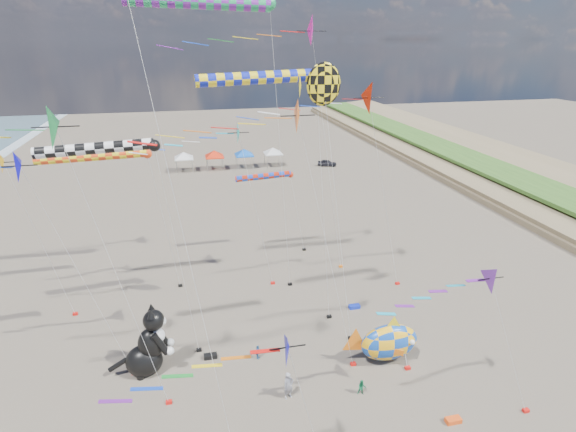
# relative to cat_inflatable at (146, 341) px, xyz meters

# --- Properties ---
(delta_kite_0) EXTENTS (8.59, 1.73, 9.56)m
(delta_kite_0) POSITION_rel_cat_inflatable_xyz_m (18.36, -8.60, 5.86)
(delta_kite_0) COLOR purple
(delta_kite_0) RESTS_ON ground
(delta_kite_1) EXTENTS (10.07, 1.83, 14.95)m
(delta_kite_1) POSITION_rel_cat_inflatable_xyz_m (6.21, 9.39, 11.19)
(delta_kite_1) COLOR #18BFB6
(delta_kite_1) RESTS_ON ground
(delta_kite_2) EXTENTS (14.88, 2.66, 22.56)m
(delta_kite_2) POSITION_rel_cat_inflatable_xyz_m (12.32, 11.05, 18.49)
(delta_kite_2) COLOR #FB13A7
(delta_kite_2) RESTS_ON ground
(delta_kite_3) EXTENTS (9.42, 1.96, 15.37)m
(delta_kite_3) POSITION_rel_cat_inflatable_xyz_m (-4.85, -0.04, 11.61)
(delta_kite_3) COLOR #0A06C8
(delta_kite_3) RESTS_ON ground
(delta_kite_4) EXTENTS (9.52, 1.73, 9.50)m
(delta_kite_4) POSITION_rel_cat_inflatable_xyz_m (5.27, -9.92, 5.78)
(delta_kite_4) COLOR #0606BE
(delta_kite_4) RESTS_ON ground
(delta_kite_5) EXTENTS (12.81, 2.76, 17.89)m
(delta_kite_5) POSITION_rel_cat_inflatable_xyz_m (17.15, 6.82, 13.82)
(delta_kite_5) COLOR #C41B00
(delta_kite_5) RESTS_ON ground
(delta_kite_8) EXTENTS (11.62, 2.17, 17.80)m
(delta_kite_8) POSITION_rel_cat_inflatable_xyz_m (9.11, -2.46, 13.93)
(delta_kite_8) COLOR orange
(delta_kite_8) RESTS_ON ground
(delta_kite_9) EXTENTS (11.78, 2.24, 18.11)m
(delta_kite_9) POSITION_rel_cat_inflatable_xyz_m (-2.96, -3.22, 14.22)
(delta_kite_9) COLOR #1C823E
(delta_kite_9) RESTS_ON ground
(windsock_0) EXTENTS (9.86, 0.74, 12.53)m
(windsock_0) POSITION_rel_cat_inflatable_xyz_m (-3.18, 10.79, 9.65)
(windsock_0) COLOR #EF3F14
(windsock_0) RESTS_ON ground
(windsock_1) EXTENTS (9.29, 0.83, 18.73)m
(windsock_1) POSITION_rel_cat_inflatable_xyz_m (8.61, 3.23, 15.79)
(windsock_1) COLOR #1221BB
(windsock_1) RESTS_ON ground
(windsock_2) EXTENTS (7.03, 0.62, 8.63)m
(windsock_2) POSITION_rel_cat_inflatable_xyz_m (10.83, 15.45, 5.79)
(windsock_2) COLOR red
(windsock_2) RESTS_ON ground
(windsock_3) EXTENTS (11.57, 0.90, 23.30)m
(windsock_3) POSITION_rel_cat_inflatable_xyz_m (5.63, 8.84, 20.34)
(windsock_3) COLOR #1C9C55
(windsock_3) RESTS_ON ground
(windsock_4) EXTENTS (8.11, 0.70, 15.16)m
(windsock_4) POSITION_rel_cat_inflatable_xyz_m (-1.08, 1.35, 12.26)
(windsock_4) COLOR black
(windsock_4) RESTS_ON ground
(angelfish_kite) EXTENTS (3.74, 3.02, 19.26)m
(angelfish_kite) POSITION_rel_cat_inflatable_xyz_m (12.00, 2.24, 15.34)
(angelfish_kite) COLOR yellow
(angelfish_kite) RESTS_ON ground
(cat_inflatable) EXTENTS (3.63, 1.81, 4.90)m
(cat_inflatable) POSITION_rel_cat_inflatable_xyz_m (0.00, 0.00, 0.00)
(cat_inflatable) COLOR black
(cat_inflatable) RESTS_ON ground
(fish_inflatable) EXTENTS (5.37, 2.33, 3.66)m
(fish_inflatable) POSITION_rel_cat_inflatable_xyz_m (15.72, -2.65, -0.83)
(fish_inflatable) COLOR #124AB6
(fish_inflatable) RESTS_ON ground
(person_adult) EXTENTS (0.77, 0.64, 1.82)m
(person_adult) POSITION_rel_cat_inflatable_xyz_m (8.44, -4.34, -1.54)
(person_adult) COLOR #9697A0
(person_adult) RESTS_ON ground
(child_green) EXTENTS (0.59, 0.51, 1.05)m
(child_green) POSITION_rel_cat_inflatable_xyz_m (12.92, -5.09, -1.93)
(child_green) COLOR #167144
(child_green) RESTS_ON ground
(child_blue) EXTENTS (0.52, 0.66, 1.05)m
(child_blue) POSITION_rel_cat_inflatable_xyz_m (7.19, -0.34, -1.92)
(child_blue) COLOR #295D9A
(child_blue) RESTS_ON ground
(kite_bag_1) EXTENTS (0.90, 0.44, 0.30)m
(kite_bag_1) POSITION_rel_cat_inflatable_xyz_m (4.01, 0.44, -2.30)
(kite_bag_1) COLOR black
(kite_bag_1) RESTS_ON ground
(kite_bag_2) EXTENTS (0.90, 0.44, 0.30)m
(kite_bag_2) POSITION_rel_cat_inflatable_xyz_m (15.91, 4.05, -2.30)
(kite_bag_2) COLOR #132AC3
(kite_bag_2) RESTS_ON ground
(kite_bag_3) EXTENTS (0.90, 0.44, 0.30)m
(kite_bag_3) POSITION_rel_cat_inflatable_xyz_m (17.25, -8.34, -2.30)
(kite_bag_3) COLOR #F64F14
(kite_bag_3) RESTS_ON ground
(tent_row) EXTENTS (19.20, 4.20, 3.80)m
(tent_row) POSITION_rel_cat_inflatable_xyz_m (10.46, 48.97, 0.70)
(tent_row) COLOR silver
(tent_row) RESTS_ON ground
(parked_car) EXTENTS (3.49, 2.44, 1.10)m
(parked_car) POSITION_rel_cat_inflatable_xyz_m (27.11, 46.97, -1.90)
(parked_car) COLOR #26262D
(parked_car) RESTS_ON ground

